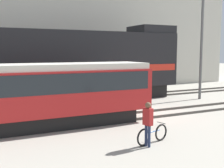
{
  "coord_description": "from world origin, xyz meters",
  "views": [
    {
      "loc": [
        -7.81,
        -14.01,
        3.64
      ],
      "look_at": [
        -1.03,
        0.3,
        1.8
      ],
      "focal_mm": 45.0,
      "sensor_mm": 36.0,
      "label": 1
    }
  ],
  "objects_px": {
    "person": "(148,120)",
    "utility_pole_center": "(202,43)",
    "bicycle": "(153,135)",
    "freight_locomotive": "(63,65)",
    "streetcar": "(21,93)"
  },
  "relations": [
    {
      "from": "freight_locomotive",
      "to": "utility_pole_center",
      "type": "relative_size",
      "value": 2.11
    },
    {
      "from": "utility_pole_center",
      "to": "streetcar",
      "type": "bearing_deg",
      "value": -167.11
    },
    {
      "from": "bicycle",
      "to": "person",
      "type": "xyz_separation_m",
      "value": [
        -0.39,
        -0.25,
        0.71
      ]
    },
    {
      "from": "freight_locomotive",
      "to": "streetcar",
      "type": "relative_size",
      "value": 1.43
    },
    {
      "from": "person",
      "to": "utility_pole_center",
      "type": "distance_m",
      "value": 12.62
    },
    {
      "from": "freight_locomotive",
      "to": "bicycle",
      "type": "bearing_deg",
      "value": -86.03
    },
    {
      "from": "freight_locomotive",
      "to": "bicycle",
      "type": "height_order",
      "value": "freight_locomotive"
    },
    {
      "from": "streetcar",
      "to": "person",
      "type": "height_order",
      "value": "streetcar"
    },
    {
      "from": "bicycle",
      "to": "person",
      "type": "distance_m",
      "value": 0.85
    },
    {
      "from": "person",
      "to": "freight_locomotive",
      "type": "bearing_deg",
      "value": 91.78
    },
    {
      "from": "bicycle",
      "to": "person",
      "type": "height_order",
      "value": "person"
    },
    {
      "from": "person",
      "to": "utility_pole_center",
      "type": "relative_size",
      "value": 0.2
    },
    {
      "from": "streetcar",
      "to": "person",
      "type": "distance_m",
      "value": 6.05
    },
    {
      "from": "freight_locomotive",
      "to": "bicycle",
      "type": "xyz_separation_m",
      "value": [
        0.72,
        -10.43,
        -2.3
      ]
    },
    {
      "from": "utility_pole_center",
      "to": "freight_locomotive",
      "type": "bearing_deg",
      "value": 162.56
    }
  ]
}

